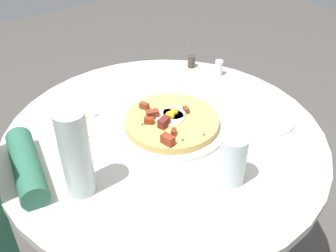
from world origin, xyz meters
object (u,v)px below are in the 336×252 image
at_px(dining_table, 164,178).
at_px(fork, 77,103).
at_px(water_glass, 233,160).
at_px(pizza_plate, 172,126).
at_px(bread_plate, 268,120).
at_px(salt_shaker, 219,68).
at_px(water_bottle, 76,154).
at_px(breakfast_pizza, 171,121).
at_px(knife, 88,100).
at_px(pepper_shaker, 191,61).

distance_m(dining_table, fork, 0.37).
height_order(fork, water_glass, water_glass).
height_order(dining_table, pizza_plate, pizza_plate).
relative_size(pizza_plate, fork, 1.81).
distance_m(bread_plate, salt_shaker, 0.31).
bearing_deg(pizza_plate, water_bottle, 13.76).
xyz_separation_m(pizza_plate, fork, (0.18, -0.28, 0.00)).
relative_size(breakfast_pizza, water_glass, 2.04).
bearing_deg(breakfast_pizza, fork, -57.03).
distance_m(breakfast_pizza, knife, 0.31).
bearing_deg(pepper_shaker, water_bottle, 29.92).
bearing_deg(bread_plate, water_bottle, -5.86).
relative_size(fork, salt_shaker, 3.18).
height_order(knife, salt_shaker, salt_shaker).
height_order(knife, water_bottle, water_bottle).
distance_m(dining_table, breakfast_pizza, 0.20).
bearing_deg(pepper_shaker, pizza_plate, 44.14).
height_order(pizza_plate, knife, pizza_plate).
distance_m(pizza_plate, fork, 0.33).
bearing_deg(knife, pizza_plate, 38.09).
height_order(breakfast_pizza, fork, breakfast_pizza).
distance_m(salt_shaker, pepper_shaker, 0.11).
height_order(knife, pepper_shaker, pepper_shaker).
distance_m(dining_table, water_glass, 0.35).
relative_size(breakfast_pizza, knife, 1.55).
height_order(salt_shaker, pepper_shaker, salt_shaker).
relative_size(pizza_plate, knife, 1.81).
relative_size(fork, knife, 1.00).
bearing_deg(bread_plate, salt_shaker, -101.37).
relative_size(water_bottle, salt_shaker, 4.14).
bearing_deg(bread_plate, water_glass, 25.36).
relative_size(knife, pepper_shaker, 3.97).
bearing_deg(salt_shaker, fork, -12.47).
bearing_deg(dining_table, water_bottle, 12.40).
bearing_deg(knife, fork, -90.00).
xyz_separation_m(breakfast_pizza, pepper_shaker, (-0.28, -0.27, -0.00)).
xyz_separation_m(dining_table, fork, (0.14, -0.29, 0.18)).
xyz_separation_m(breakfast_pizza, water_glass, (0.00, 0.27, 0.04)).
bearing_deg(pizza_plate, breakfast_pizza, 1.71).
bearing_deg(dining_table, pepper_shaker, -137.92).
bearing_deg(water_bottle, breakfast_pizza, -166.18).
xyz_separation_m(salt_shaker, pepper_shaker, (0.04, -0.10, -0.01)).
bearing_deg(pepper_shaker, fork, -0.98).
distance_m(breakfast_pizza, water_bottle, 0.35).
relative_size(dining_table, breakfast_pizza, 3.37).
distance_m(dining_table, pizza_plate, 0.19).
relative_size(pizza_plate, water_bottle, 1.39).
bearing_deg(pizza_plate, fork, -56.76).
bearing_deg(pepper_shaker, bread_plate, 87.66).
height_order(bread_plate, salt_shaker, salt_shaker).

